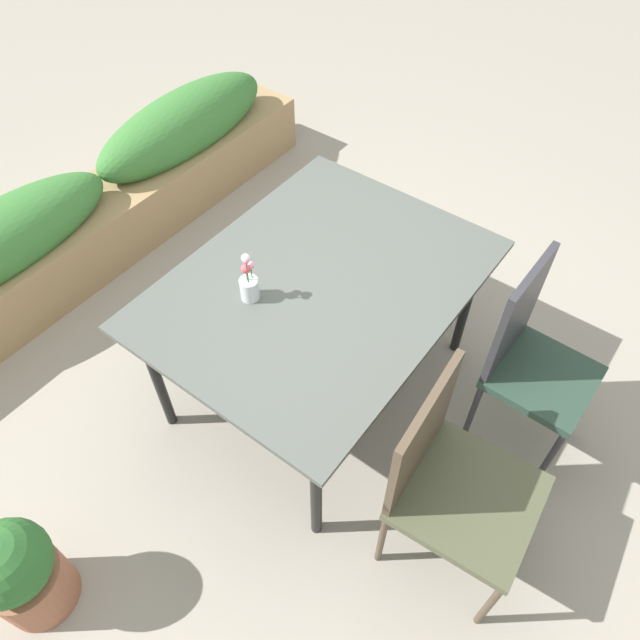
{
  "coord_description": "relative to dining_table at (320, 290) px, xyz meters",
  "views": [
    {
      "loc": [
        -1.47,
        -1.12,
        2.58
      ],
      "look_at": [
        -0.07,
        -0.07,
        0.5
      ],
      "focal_mm": 33.19,
      "sensor_mm": 36.0,
      "label": 1
    }
  ],
  "objects": [
    {
      "name": "ground_plane",
      "position": [
        0.07,
        0.07,
        -0.71
      ],
      "size": [
        12.0,
        12.0,
        0.0
      ],
      "primitive_type": "plane",
      "color": "gray"
    },
    {
      "name": "dining_table",
      "position": [
        0.0,
        0.0,
        0.0
      ],
      "size": [
        1.46,
        1.11,
        0.76
      ],
      "color": "#4C514C",
      "rests_on": "ground"
    },
    {
      "name": "chair_near_right",
      "position": [
        0.33,
        -0.86,
        -0.13
      ],
      "size": [
        0.42,
        0.42,
        1.02
      ],
      "rotation": [
        0.0,
        0.0,
        3.12
      ],
      "color": "#263C31",
      "rests_on": "ground"
    },
    {
      "name": "chair_near_left",
      "position": [
        -0.34,
        -0.86,
        -0.17
      ],
      "size": [
        0.53,
        0.53,
        0.95
      ],
      "rotation": [
        0.0,
        0.0,
        3.22
      ],
      "color": "#484C34",
      "rests_on": "ground"
    },
    {
      "name": "flower_vase",
      "position": [
        -0.24,
        0.18,
        0.13
      ],
      "size": [
        0.08,
        0.08,
        0.24
      ],
      "color": "silver",
      "rests_on": "dining_table"
    },
    {
      "name": "planter_box",
      "position": [
        0.12,
        1.68,
        -0.38
      ],
      "size": [
        3.02,
        0.47,
        0.7
      ],
      "color": "#9E7F56",
      "rests_on": "ground"
    },
    {
      "name": "potted_plant",
      "position": [
        -1.51,
        0.27,
        -0.42
      ],
      "size": [
        0.32,
        0.32,
        0.55
      ],
      "color": "#9E6047",
      "rests_on": "ground"
    }
  ]
}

